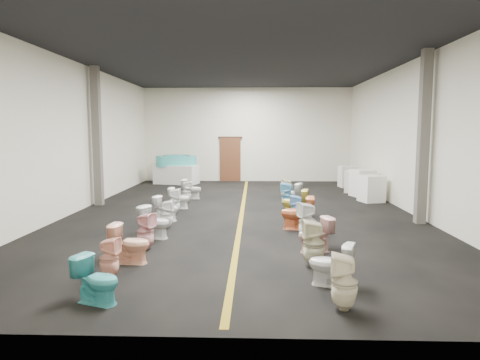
% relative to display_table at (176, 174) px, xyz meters
% --- Properties ---
extents(floor, '(16.00, 16.00, 0.00)m').
position_rel_display_table_xyz_m(floor, '(3.24, -6.81, -0.43)').
color(floor, black).
rests_on(floor, ground).
extents(ceiling, '(16.00, 16.00, 0.00)m').
position_rel_display_table_xyz_m(ceiling, '(3.24, -6.81, 4.07)').
color(ceiling, black).
rests_on(ceiling, ground).
extents(wall_back, '(10.00, 0.00, 10.00)m').
position_rel_display_table_xyz_m(wall_back, '(3.24, 1.19, 1.82)').
color(wall_back, beige).
rests_on(wall_back, ground).
extents(wall_front, '(10.00, 0.00, 10.00)m').
position_rel_display_table_xyz_m(wall_front, '(3.24, -14.81, 1.82)').
color(wall_front, beige).
rests_on(wall_front, ground).
extents(wall_left, '(0.00, 16.00, 16.00)m').
position_rel_display_table_xyz_m(wall_left, '(-1.76, -6.81, 1.82)').
color(wall_left, beige).
rests_on(wall_left, ground).
extents(wall_right, '(0.00, 16.00, 16.00)m').
position_rel_display_table_xyz_m(wall_right, '(8.24, -6.81, 1.82)').
color(wall_right, beige).
rests_on(wall_right, ground).
extents(aisle_stripe, '(0.12, 15.60, 0.01)m').
position_rel_display_table_xyz_m(aisle_stripe, '(3.24, -6.81, -0.43)').
color(aisle_stripe, olive).
rests_on(aisle_stripe, floor).
extents(back_door, '(1.00, 0.10, 2.10)m').
position_rel_display_table_xyz_m(back_door, '(2.44, 1.13, 0.62)').
color(back_door, '#562D19').
rests_on(back_door, floor).
extents(door_frame, '(1.15, 0.08, 0.10)m').
position_rel_display_table_xyz_m(door_frame, '(2.44, 1.14, 1.69)').
color(door_frame, '#331C11').
rests_on(door_frame, back_door).
extents(column_left, '(0.25, 0.25, 4.50)m').
position_rel_display_table_xyz_m(column_left, '(-1.51, -5.81, 1.82)').
color(column_left, '#59544C').
rests_on(column_left, floor).
extents(column_right, '(0.25, 0.25, 4.50)m').
position_rel_display_table_xyz_m(column_right, '(7.99, -8.31, 1.82)').
color(column_right, '#59544C').
rests_on(column_right, floor).
extents(display_table, '(2.11, 1.40, 0.86)m').
position_rel_display_table_xyz_m(display_table, '(0.00, 0.00, 0.00)').
color(display_table, silver).
rests_on(display_table, floor).
extents(bathtub, '(1.84, 0.88, 0.55)m').
position_rel_display_table_xyz_m(bathtub, '(0.00, 0.00, 0.64)').
color(bathtub, teal).
rests_on(bathtub, display_table).
extents(appliance_crate_a, '(0.87, 0.87, 0.91)m').
position_rel_display_table_xyz_m(appliance_crate_a, '(7.64, -4.88, 0.02)').
color(appliance_crate_a, white).
rests_on(appliance_crate_a, floor).
extents(appliance_crate_b, '(0.91, 0.91, 1.00)m').
position_rel_display_table_xyz_m(appliance_crate_b, '(7.64, -3.64, 0.07)').
color(appliance_crate_b, white).
rests_on(appliance_crate_b, floor).
extents(appliance_crate_c, '(0.99, 0.99, 0.87)m').
position_rel_display_table_xyz_m(appliance_crate_c, '(7.64, -2.58, 0.00)').
color(appliance_crate_c, white).
rests_on(appliance_crate_c, floor).
extents(appliance_crate_d, '(0.71, 0.71, 0.92)m').
position_rel_display_table_xyz_m(appliance_crate_d, '(7.64, -0.98, 0.03)').
color(appliance_crate_d, silver).
rests_on(appliance_crate_d, floor).
extents(toilet_left_0, '(0.76, 0.59, 0.68)m').
position_rel_display_table_xyz_m(toilet_left_0, '(1.40, -13.85, -0.09)').
color(toilet_left_0, teal).
rests_on(toilet_left_0, floor).
extents(toilet_left_1, '(0.35, 0.34, 0.69)m').
position_rel_display_table_xyz_m(toilet_left_1, '(1.23, -12.84, -0.08)').
color(toilet_left_1, '#F6AE94').
rests_on(toilet_left_1, floor).
extents(toilet_left_2, '(0.75, 0.47, 0.74)m').
position_rel_display_table_xyz_m(toilet_left_2, '(1.33, -12.00, -0.06)').
color(toilet_left_2, '#FEB893').
rests_on(toilet_left_2, floor).
extents(toilet_left_3, '(0.45, 0.45, 0.77)m').
position_rel_display_table_xyz_m(toilet_left_3, '(1.38, -11.09, -0.05)').
color(toilet_left_3, '#E1A1A4').
rests_on(toilet_left_3, floor).
extents(toilet_left_4, '(0.81, 0.62, 0.73)m').
position_rel_display_table_xyz_m(toilet_left_4, '(1.35, -10.12, -0.06)').
color(toilet_left_4, silver).
rests_on(toilet_left_4, floor).
extents(toilet_left_5, '(0.33, 0.32, 0.71)m').
position_rel_display_table_xyz_m(toilet_left_5, '(1.42, -9.13, -0.08)').
color(toilet_left_5, white).
rests_on(toilet_left_5, floor).
extents(toilet_left_6, '(0.72, 0.50, 0.68)m').
position_rel_display_table_xyz_m(toilet_left_6, '(1.22, -8.23, -0.09)').
color(toilet_left_6, white).
rests_on(toilet_left_6, floor).
extents(toilet_left_7, '(0.35, 0.34, 0.76)m').
position_rel_display_table_xyz_m(toilet_left_7, '(1.26, -7.31, -0.05)').
color(toilet_left_7, white).
rests_on(toilet_left_7, floor).
extents(toilet_left_8, '(0.67, 0.41, 0.66)m').
position_rel_display_table_xyz_m(toilet_left_8, '(1.25, -6.38, -0.10)').
color(toilet_left_8, white).
rests_on(toilet_left_8, floor).
extents(toilet_left_9, '(0.44, 0.44, 0.76)m').
position_rel_display_table_xyz_m(toilet_left_9, '(1.31, -5.39, -0.05)').
color(toilet_left_9, silver).
rests_on(toilet_left_9, floor).
extents(toilet_left_10, '(0.73, 0.46, 0.71)m').
position_rel_display_table_xyz_m(toilet_left_10, '(1.36, -4.43, -0.08)').
color(toilet_left_10, silver).
rests_on(toilet_left_10, floor).
extents(toilet_right_0, '(0.41, 0.40, 0.79)m').
position_rel_display_table_xyz_m(toilet_right_0, '(4.83, -13.97, -0.04)').
color(toilet_right_0, beige).
rests_on(toilet_right_0, floor).
extents(toilet_right_1, '(0.78, 0.61, 0.70)m').
position_rel_display_table_xyz_m(toilet_right_1, '(4.81, -13.06, -0.08)').
color(toilet_right_1, silver).
rests_on(toilet_right_1, floor).
extents(toilet_right_2, '(0.41, 0.40, 0.86)m').
position_rel_display_table_xyz_m(toilet_right_2, '(4.67, -12.10, -0.00)').
color(toilet_right_2, beige).
rests_on(toilet_right_2, floor).
extents(toilet_right_3, '(0.78, 0.59, 0.71)m').
position_rel_display_table_xyz_m(toilet_right_3, '(4.83, -11.17, -0.07)').
color(toilet_right_3, '#DAA39C').
rests_on(toilet_right_3, floor).
extents(toilet_right_4, '(0.49, 0.48, 0.86)m').
position_rel_display_table_xyz_m(toilet_right_4, '(4.79, -10.21, -0.00)').
color(toilet_right_4, silver).
rests_on(toilet_right_4, floor).
extents(toilet_right_5, '(0.85, 0.54, 0.83)m').
position_rel_display_table_xyz_m(toilet_right_5, '(4.67, -9.16, -0.02)').
color(toilet_right_5, '#D36838').
rests_on(toilet_right_5, floor).
extents(toilet_right_6, '(0.41, 0.40, 0.73)m').
position_rel_display_table_xyz_m(toilet_right_6, '(4.75, -8.28, -0.07)').
color(toilet_right_6, '#74ABDD').
rests_on(toilet_right_6, floor).
extents(toilet_right_7, '(0.83, 0.59, 0.77)m').
position_rel_display_table_xyz_m(toilet_right_7, '(4.78, -7.37, -0.05)').
color(toilet_right_7, gold).
rests_on(toilet_right_7, floor).
extents(toilet_right_8, '(0.48, 0.48, 0.83)m').
position_rel_display_table_xyz_m(toilet_right_8, '(4.65, -6.34, -0.01)').
color(toilet_right_8, '#60AACD').
rests_on(toilet_right_8, floor).
extents(toilet_right_9, '(0.81, 0.66, 0.72)m').
position_rel_display_table_xyz_m(toilet_right_9, '(4.82, -5.47, -0.07)').
color(toilet_right_9, white).
rests_on(toilet_right_9, floor).
extents(toilet_right_10, '(0.43, 0.42, 0.74)m').
position_rel_display_table_xyz_m(toilet_right_10, '(4.77, -4.56, -0.06)').
color(toilet_right_10, beige).
rests_on(toilet_right_10, floor).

